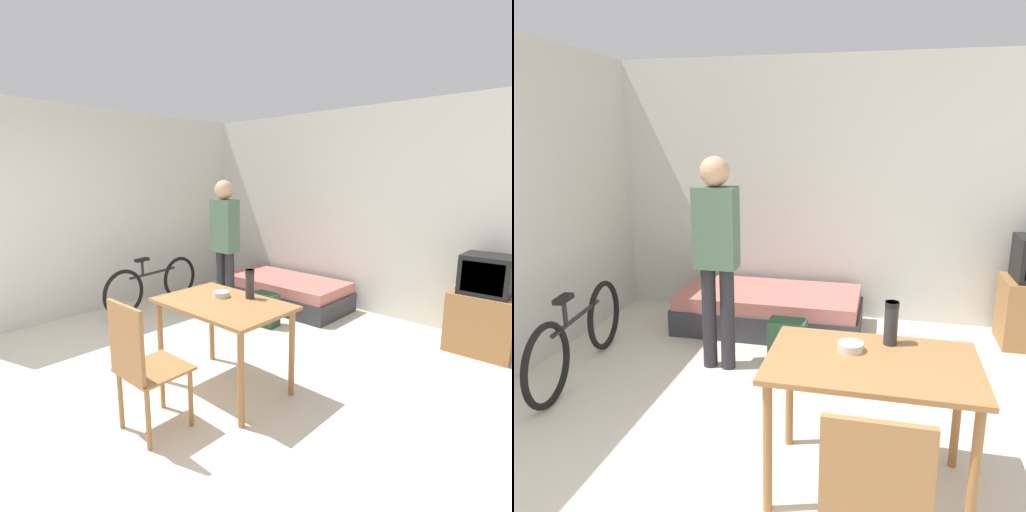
# 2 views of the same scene
# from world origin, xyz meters

# --- Properties ---
(ground_plane) EXTENTS (20.00, 20.00, 0.00)m
(ground_plane) POSITION_xyz_m (0.00, 0.00, 0.00)
(ground_plane) COLOR beige
(wall_back) EXTENTS (5.73, 0.06, 2.70)m
(wall_back) POSITION_xyz_m (0.00, 3.61, 1.35)
(wall_back) COLOR silver
(wall_back) RESTS_ON ground_plane
(wall_left) EXTENTS (0.06, 4.58, 2.70)m
(wall_left) POSITION_xyz_m (-2.39, 1.79, 1.35)
(wall_left) COLOR silver
(wall_left) RESTS_ON ground_plane
(daybed) EXTENTS (1.83, 0.88, 0.40)m
(daybed) POSITION_xyz_m (-0.60, 3.06, 0.20)
(daybed) COLOR #333338
(daybed) RESTS_ON ground_plane
(tv) EXTENTS (0.62, 0.49, 1.04)m
(tv) POSITION_xyz_m (1.90, 3.21, 0.47)
(tv) COLOR #9E6B3D
(tv) RESTS_ON ground_plane
(dining_table) EXTENTS (1.12, 0.72, 0.78)m
(dining_table) POSITION_xyz_m (0.46, 0.89, 0.67)
(dining_table) COLOR #9E6B3D
(dining_table) RESTS_ON ground_plane
(wooden_chair) EXTENTS (0.44, 0.44, 0.99)m
(wooden_chair) POSITION_xyz_m (0.50, 0.07, 0.55)
(wooden_chair) COLOR #9E6B3D
(wooden_chair) RESTS_ON ground_plane
(bicycle) EXTENTS (0.29, 1.64, 0.73)m
(bicycle) POSITION_xyz_m (-1.91, 1.75, 0.33)
(bicycle) COLOR black
(bicycle) RESTS_ON ground_plane
(person_standing) EXTENTS (0.34, 0.24, 1.77)m
(person_standing) POSITION_xyz_m (-0.82, 2.12, 1.04)
(person_standing) COLOR #28282D
(person_standing) RESTS_ON ground_plane
(thermos_flask) EXTENTS (0.08, 0.08, 0.25)m
(thermos_flask) POSITION_xyz_m (0.55, 1.12, 0.92)
(thermos_flask) COLOR #2D2D33
(thermos_flask) RESTS_ON dining_table
(mate_bowl) EXTENTS (0.14, 0.14, 0.05)m
(mate_bowl) POSITION_xyz_m (0.34, 0.98, 0.80)
(mate_bowl) COLOR beige
(mate_bowl) RESTS_ON dining_table
(backpack) EXTENTS (0.32, 0.21, 0.41)m
(backpack) POSITION_xyz_m (-0.26, 2.27, 0.20)
(backpack) COLOR #284C33
(backpack) RESTS_ON ground_plane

